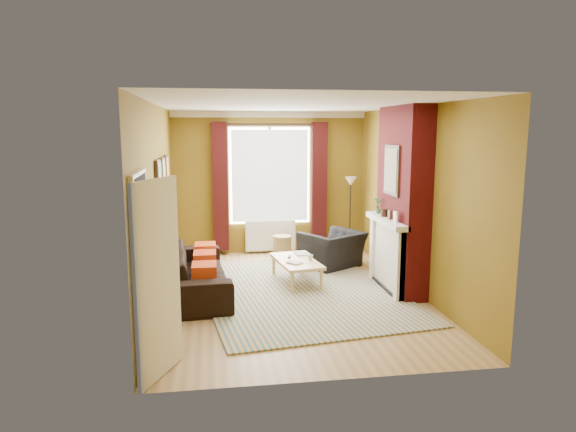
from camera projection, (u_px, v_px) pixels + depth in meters
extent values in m
plane|color=olive|center=(290.00, 294.00, 7.76)|extent=(5.50, 5.50, 0.00)
cube|color=brown|center=(270.00, 183.00, 10.21)|extent=(3.80, 0.02, 2.80)
cube|color=brown|center=(335.00, 242.00, 4.84)|extent=(3.80, 0.02, 2.80)
cube|color=brown|center=(414.00, 199.00, 7.80)|extent=(0.02, 5.50, 2.80)
cube|color=brown|center=(158.00, 205.00, 7.25)|extent=(0.02, 5.50, 2.80)
cube|color=silver|center=(291.00, 105.00, 7.29)|extent=(3.80, 5.50, 0.01)
cube|color=#43090B|center=(403.00, 200.00, 7.77)|extent=(0.35, 1.40, 2.80)
cube|color=silver|center=(389.00, 255.00, 7.89)|extent=(0.12, 1.30, 1.10)
cube|color=silver|center=(387.00, 221.00, 7.79)|extent=(0.22, 1.40, 0.08)
cube|color=silver|center=(401.00, 266.00, 7.32)|extent=(0.16, 0.14, 1.04)
cube|color=silver|center=(376.00, 248.00, 8.45)|extent=(0.16, 0.14, 1.04)
cube|color=black|center=(390.00, 261.00, 7.91)|extent=(0.06, 0.80, 0.90)
cube|color=black|center=(388.00, 287.00, 7.97)|extent=(0.20, 1.00, 0.06)
cube|color=silver|center=(396.00, 217.00, 7.43)|extent=(0.03, 0.12, 0.16)
cube|color=black|center=(390.00, 215.00, 7.68)|extent=(0.03, 0.10, 0.14)
cylinder|color=black|center=(384.00, 213.00, 7.92)|extent=(0.10, 0.10, 0.12)
cube|color=black|center=(392.00, 170.00, 7.67)|extent=(0.03, 0.60, 0.75)
cube|color=#AE903A|center=(391.00, 170.00, 7.67)|extent=(0.01, 0.52, 0.66)
cube|color=silver|center=(269.00, 114.00, 9.94)|extent=(3.80, 0.08, 0.12)
cube|color=white|center=(270.00, 176.00, 10.15)|extent=(1.60, 0.04, 1.90)
cube|color=silver|center=(270.00, 176.00, 10.11)|extent=(1.50, 0.02, 1.80)
cube|color=silver|center=(270.00, 176.00, 10.13)|extent=(0.06, 0.04, 1.90)
cube|color=#390D0D|center=(220.00, 187.00, 9.96)|extent=(0.30, 0.16, 2.50)
cube|color=#390D0D|center=(319.00, 185.00, 10.24)|extent=(0.30, 0.16, 2.50)
cylinder|color=black|center=(270.00, 124.00, 9.90)|extent=(2.30, 0.05, 0.05)
cube|color=silver|center=(270.00, 236.00, 10.28)|extent=(1.00, 0.10, 0.60)
cube|color=silver|center=(248.00, 237.00, 10.16)|extent=(0.04, 0.03, 0.56)
cube|color=silver|center=(254.00, 237.00, 10.17)|extent=(0.04, 0.03, 0.56)
cube|color=silver|center=(259.00, 237.00, 10.19)|extent=(0.04, 0.03, 0.56)
cube|color=silver|center=(265.00, 236.00, 10.21)|extent=(0.04, 0.03, 0.56)
cube|color=silver|center=(270.00, 236.00, 10.22)|extent=(0.04, 0.03, 0.56)
cube|color=silver|center=(276.00, 236.00, 10.24)|extent=(0.04, 0.03, 0.56)
cube|color=silver|center=(281.00, 236.00, 10.25)|extent=(0.04, 0.03, 0.56)
cube|color=silver|center=(287.00, 236.00, 10.27)|extent=(0.04, 0.03, 0.56)
cube|color=silver|center=(292.00, 236.00, 10.29)|extent=(0.04, 0.03, 0.56)
cube|color=black|center=(158.00, 181.00, 7.10)|extent=(0.04, 0.44, 0.58)
cube|color=orange|center=(160.00, 181.00, 7.10)|extent=(0.01, 0.38, 0.52)
cube|color=black|center=(163.00, 177.00, 7.73)|extent=(0.04, 0.44, 0.58)
cube|color=green|center=(164.00, 177.00, 7.73)|extent=(0.01, 0.38, 0.52)
cube|color=black|center=(166.00, 173.00, 8.36)|extent=(0.04, 0.44, 0.58)
cube|color=#CE4133|center=(168.00, 173.00, 8.37)|extent=(0.01, 0.38, 0.52)
cube|color=silver|center=(142.00, 271.00, 5.32)|extent=(0.05, 0.94, 2.06)
cube|color=black|center=(144.00, 271.00, 5.32)|extent=(0.02, 0.80, 1.98)
cube|color=silver|center=(158.00, 280.00, 5.00)|extent=(0.37, 0.74, 1.98)
imported|color=#3C6D30|center=(378.00, 205.00, 8.20)|extent=(0.14, 0.10, 0.27)
cube|color=#B3330E|center=(204.00, 270.00, 7.13)|extent=(0.34, 0.40, 0.16)
cube|color=#B3330E|center=(205.00, 257.00, 7.81)|extent=(0.34, 0.40, 0.16)
cube|color=#B3330E|center=(205.00, 248.00, 8.40)|extent=(0.34, 0.40, 0.16)
cube|color=#33648C|center=(298.00, 290.00, 7.88)|extent=(3.37, 4.31, 0.02)
imported|color=black|center=(195.00, 271.00, 7.72)|extent=(1.09, 2.41, 0.68)
imported|color=black|center=(332.00, 250.00, 9.21)|extent=(1.30, 1.26, 0.64)
cube|color=#D8B77C|center=(296.00, 261.00, 8.23)|extent=(0.75, 1.24, 0.05)
cylinder|color=#D8B77C|center=(292.00, 283.00, 7.70)|extent=(0.06, 0.06, 0.34)
cylinder|color=#D8B77C|center=(321.00, 281.00, 7.83)|extent=(0.06, 0.06, 0.34)
cylinder|color=#D8B77C|center=(274.00, 266.00, 8.69)|extent=(0.06, 0.06, 0.34)
cylinder|color=#D8B77C|center=(300.00, 264.00, 8.82)|extent=(0.06, 0.06, 0.34)
cylinder|color=olive|center=(282.00, 247.00, 9.85)|extent=(0.43, 0.43, 0.44)
cylinder|color=black|center=(349.00, 253.00, 10.25)|extent=(0.27, 0.27, 0.03)
cylinder|color=black|center=(350.00, 217.00, 10.13)|extent=(0.03, 0.03, 1.42)
cone|color=#F0E4C4|center=(351.00, 181.00, 10.02)|extent=(0.27, 0.27, 0.17)
imported|color=#999999|center=(291.00, 264.00, 7.94)|extent=(0.28, 0.29, 0.02)
imported|color=#999999|center=(295.00, 254.00, 8.58)|extent=(0.26, 0.33, 0.02)
imported|color=#999999|center=(310.00, 257.00, 8.21)|extent=(0.12, 0.12, 0.08)
cube|color=#252528|center=(289.00, 257.00, 8.38)|extent=(0.09, 0.16, 0.02)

